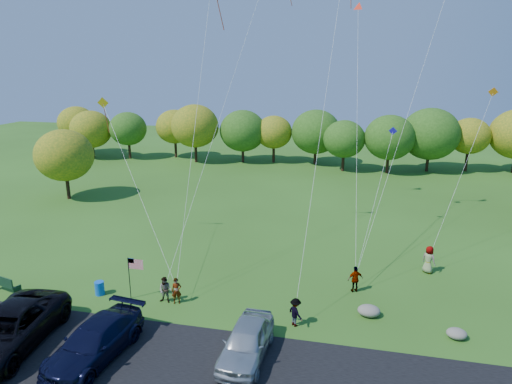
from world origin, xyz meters
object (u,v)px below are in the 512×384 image
Objects in this scene: flyer_c at (295,312)px; minivan_navy at (95,342)px; park_bench at (3,284)px; minivan_dark at (8,329)px; flyer_d at (355,279)px; flyer_a at (177,291)px; flyer_b at (165,290)px; trash_barrel at (100,288)px; minivan_silver at (246,341)px; flyer_e at (429,260)px.

minivan_navy is at bearing 72.78° from flyer_c.
flyer_c is at bearing 35.65° from minivan_navy.
flyer_c is 17.35m from park_bench.
minivan_dark is 4.22× the size of flyer_d.
minivan_dark is at bearing -159.29° from flyer_a.
flyer_c is (7.53, -0.76, -0.00)m from flyer_b.
flyer_d reaches higher than trash_barrel.
flyer_c reaches higher than flyer_a.
minivan_silver is at bearing 33.91° from flyer_d.
minivan_navy is at bearing 14.58° from flyer_d.
flyer_a is 0.78× the size of park_bench.
flyer_e is at bearing 20.77° from trash_barrel.
minivan_silver is at bearing 4.07° from park_bench.
flyer_e reaches higher than trash_barrel.
minivan_dark is 13.94m from flyer_c.
trash_barrel is (5.67, 1.07, -0.18)m from park_bench.
flyer_d is at bearing -80.09° from flyer_c.
minivan_silver is 8.95m from flyer_d.
flyer_d is at bearing 13.94° from trash_barrel.
flyer_c reaches higher than trash_barrel.
minivan_silver is (6.78, 1.57, -0.01)m from minivan_navy.
minivan_navy is 3.12× the size of flyer_e.
park_bench is at bearing 45.03° from flyer_c.
flyer_b reaches higher than flyer_c.
minivan_silver reaches higher than trash_barrel.
flyer_e is at bearing 51.85° from minivan_silver.
minivan_silver is 14.62m from flyer_e.
minivan_navy is 3.50× the size of flyer_d.
minivan_silver is 3.08× the size of flyer_b.
trash_barrel is (-4.82, -0.05, -0.36)m from flyer_a.
flyer_b is at bearing 40.38° from minivan_dark.
trash_barrel is (-19.23, -7.29, -0.50)m from flyer_e.
flyer_a is 6.91m from flyer_c.
minivan_dark is 1.21× the size of minivan_navy.
minivan_dark reaches higher than flyer_c.
flyer_e is (7.55, 8.05, 0.14)m from flyer_c.
flyer_d is 0.82× the size of park_bench.
flyer_e is at bearing 26.84° from minivan_dark.
flyer_c is at bearing -3.57° from flyer_b.
trash_barrel is (-3.08, 5.48, -0.48)m from minivan_navy.
trash_barrel is at bearing 126.14° from minivan_navy.
flyer_e is 20.57m from trash_barrel.
flyer_e is (20.60, 12.94, -0.10)m from minivan_dark.
flyer_a is 10.54m from park_bench.
flyer_d is 1.99× the size of trash_barrel.
trash_barrel is at bearing 60.71° from flyer_e.
flyer_c is at bearing -28.62° from flyer_a.
park_bench is at bearing 127.90° from minivan_dark.
flyer_b is at bearing 85.74° from minivan_navy.
flyer_c is (1.83, 3.16, -0.10)m from minivan_silver.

